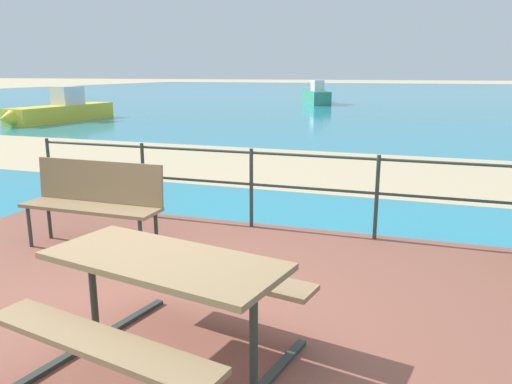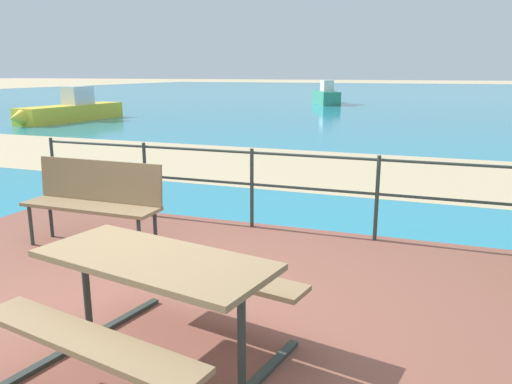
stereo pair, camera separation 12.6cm
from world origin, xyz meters
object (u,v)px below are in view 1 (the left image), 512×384
object	(u,v)px
picnic_table	(164,286)
park_bench	(94,197)
boat_near	(316,96)
boat_far	(61,111)

from	to	relation	value
picnic_table	park_bench	xyz separation A→B (m)	(-1.80, 1.79, -0.00)
picnic_table	boat_near	xyz separation A→B (m)	(-4.88, 28.07, -0.14)
boat_far	boat_near	bearing A→B (deg)	158.85
park_bench	boat_near	distance (m)	26.46
boat_near	picnic_table	bearing A→B (deg)	168.50
boat_near	boat_far	xyz separation A→B (m)	(-7.12, -14.31, -0.06)
picnic_table	boat_near	size ratio (longest dim) A/B	0.35
boat_near	boat_far	world-z (taller)	boat_near
picnic_table	boat_far	world-z (taller)	boat_far
picnic_table	boat_near	world-z (taller)	boat_near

